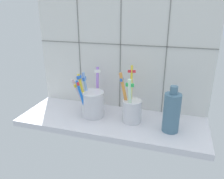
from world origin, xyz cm
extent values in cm
cube|color=silver|center=(0.00, 0.00, 1.00)|extent=(64.00, 22.00, 2.00)
cube|color=silver|center=(0.00, 12.00, 22.50)|extent=(64.00, 2.00, 45.00)
cube|color=gray|center=(-16.00, 10.90, 22.50)|extent=(0.30, 0.20, 45.00)
cube|color=gray|center=(0.00, 10.90, 22.50)|extent=(0.30, 0.20, 45.00)
cube|color=gray|center=(16.00, 10.90, 22.50)|extent=(0.30, 0.20, 45.00)
cube|color=gray|center=(0.00, 10.90, 26.03)|extent=(64.00, 0.20, 0.30)
cylinder|color=silver|center=(-7.02, 0.76, 6.44)|extent=(7.88, 7.88, 8.87)
torus|color=silver|center=(-7.02, 0.76, 10.87)|extent=(7.99, 7.99, 0.50)
cylinder|color=blue|center=(-9.48, -2.39, 9.23)|extent=(3.71, 3.29, 13.86)
cube|color=#E5333F|center=(-10.50, -3.24, 15.14)|extent=(1.91, 2.02, 1.19)
cylinder|color=#90B8F5|center=(-9.77, 1.83, 9.89)|extent=(2.91, 1.12, 15.11)
cube|color=blue|center=(-10.39, 1.80, 15.16)|extent=(0.88, 1.97, 1.23)
cylinder|color=silver|center=(-10.77, -0.91, 9.10)|extent=(5.56, 3.69, 13.73)
cube|color=yellow|center=(-12.20, -1.71, 13.81)|extent=(2.24, 2.77, 1.15)
cylinder|color=#AD7BDF|center=(-7.05, 5.53, 10.24)|extent=(2.52, 5.96, 15.99)
cube|color=white|center=(-7.54, 7.35, 16.59)|extent=(2.37, 1.71, 1.39)
cylinder|color=yellow|center=(-10.11, 0.35, 9.80)|extent=(4.19, 1.29, 14.99)
cube|color=blue|center=(-11.45, 0.49, 16.18)|extent=(1.15, 2.21, 1.22)
cylinder|color=silver|center=(7.02, 0.76, 5.77)|extent=(6.33, 6.33, 7.55)
torus|color=silver|center=(7.02, 0.76, 9.55)|extent=(6.51, 6.51, 0.50)
cylinder|color=#F19744|center=(4.56, 0.91, 10.54)|extent=(4.67, 1.05, 16.52)
cube|color=blue|center=(3.29, 0.91, 16.49)|extent=(0.82, 2.03, 1.06)
cylinder|color=#D4F9D3|center=(6.57, -0.90, 10.02)|extent=(1.42, 3.01, 15.36)
cube|color=green|center=(6.50, -1.55, 15.77)|extent=(2.64, 1.10, 1.10)
cylinder|color=yellow|center=(6.16, 2.36, 11.62)|extent=(1.30, 2.72, 18.52)
cube|color=#E5333F|center=(6.01, 3.06, 18.87)|extent=(2.68, 1.23, 0.86)
cylinder|color=slate|center=(19.81, -1.72, 8.17)|extent=(5.11, 5.11, 12.34)
cylinder|color=slate|center=(19.81, -1.72, 15.60)|extent=(2.28, 2.28, 2.52)
camera|label=1|loc=(20.33, -65.09, 38.62)|focal=35.52mm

